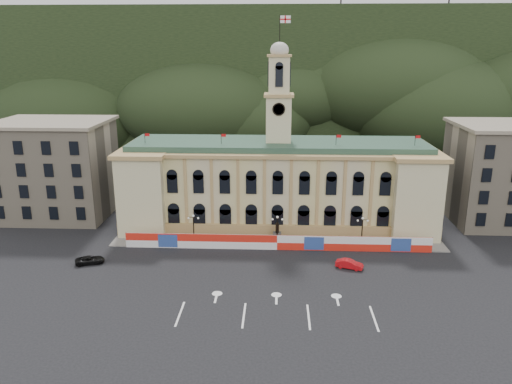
{
  "coord_description": "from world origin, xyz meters",
  "views": [
    {
      "loc": [
        -0.02,
        -60.85,
        32.05
      ],
      "look_at": [
        -3.58,
        18.0,
        8.92
      ],
      "focal_mm": 35.0,
      "sensor_mm": 36.0,
      "label": 1
    }
  ],
  "objects_px": {
    "red_sedan": "(349,264)",
    "black_suv": "(90,260)",
    "lamp_center": "(277,228)",
    "statue": "(277,236)"
  },
  "relations": [
    {
      "from": "lamp_center",
      "to": "black_suv",
      "type": "bearing_deg",
      "value": -162.94
    },
    {
      "from": "lamp_center",
      "to": "red_sedan",
      "type": "distance_m",
      "value": 14.11
    },
    {
      "from": "statue",
      "to": "red_sedan",
      "type": "bearing_deg",
      "value": -41.6
    },
    {
      "from": "statue",
      "to": "lamp_center",
      "type": "height_order",
      "value": "lamp_center"
    },
    {
      "from": "lamp_center",
      "to": "red_sedan",
      "type": "height_order",
      "value": "lamp_center"
    },
    {
      "from": "lamp_center",
      "to": "red_sedan",
      "type": "bearing_deg",
      "value": -38.52
    },
    {
      "from": "red_sedan",
      "to": "lamp_center",
      "type": "bearing_deg",
      "value": 70.35
    },
    {
      "from": "red_sedan",
      "to": "black_suv",
      "type": "xyz_separation_m",
      "value": [
        -39.51,
        -0.13,
        -0.07
      ]
    },
    {
      "from": "lamp_center",
      "to": "statue",
      "type": "bearing_deg",
      "value": 90.0
    },
    {
      "from": "statue",
      "to": "lamp_center",
      "type": "relative_size",
      "value": 0.72
    }
  ]
}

